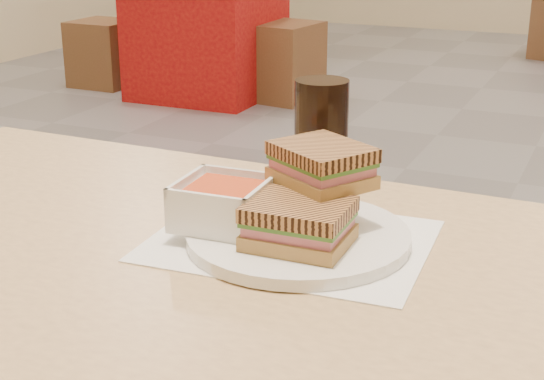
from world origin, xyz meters
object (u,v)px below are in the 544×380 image
at_px(plate, 298,236).
at_px(bg_chair_0r, 281,61).
at_px(panini_lower, 299,223).
at_px(bg_table_0, 207,40).
at_px(main_table, 186,333).
at_px(bg_chair_0l, 105,53).
at_px(cola_glass, 321,137).
at_px(soup_bowl, 223,205).

bearing_deg(plate, bg_chair_0r, 113.84).
height_order(panini_lower, bg_table_0, panini_lower).
bearing_deg(panini_lower, main_table, -165.32).
bearing_deg(bg_chair_0r, panini_lower, -66.17).
relative_size(bg_chair_0l, bg_chair_0r, 0.90).
bearing_deg(plate, panini_lower, -67.07).
bearing_deg(panini_lower, cola_glass, 104.84).
distance_m(panini_lower, bg_chair_0r, 4.09).
bearing_deg(bg_table_0, cola_glass, -58.98).
relative_size(main_table, plate, 4.40).
bearing_deg(bg_table_0, soup_bowl, -61.07).
bearing_deg(bg_chair_0r, main_table, -68.14).
bearing_deg(cola_glass, plate, -76.86).
bearing_deg(cola_glass, bg_table_0, 121.02).
bearing_deg(soup_bowl, plate, 10.65).
bearing_deg(plate, bg_table_0, 120.18).
relative_size(panini_lower, bg_chair_0l, 0.28).
xyz_separation_m(main_table, soup_bowl, (0.03, 0.06, 0.16)).
relative_size(cola_glass, bg_chair_0l, 0.39).
height_order(plate, cola_glass, cola_glass).
bearing_deg(bg_chair_0l, plate, -51.41).
relative_size(panini_lower, bg_chair_0r, 0.25).
bearing_deg(panini_lower, bg_table_0, 120.11).
xyz_separation_m(soup_bowl, bg_chair_0l, (-2.75, 3.58, -0.58)).
bearing_deg(bg_chair_0r, bg_chair_0l, -174.98).
relative_size(soup_bowl, panini_lower, 0.94).
bearing_deg(plate, bg_chair_0l, 128.59).
distance_m(plate, soup_bowl, 0.10).
xyz_separation_m(plate, soup_bowl, (-0.09, -0.02, 0.03)).
relative_size(plate, cola_glass, 1.68).
height_order(panini_lower, bg_chair_0l, panini_lower).
distance_m(plate, cola_glass, 0.21).
bearing_deg(soup_bowl, cola_glass, 76.79).
bearing_deg(plate, cola_glass, 103.14).
xyz_separation_m(panini_lower, cola_glass, (-0.06, 0.23, 0.04)).
xyz_separation_m(soup_bowl, bg_chair_0r, (-1.53, 3.69, -0.56)).
bearing_deg(cola_glass, bg_chair_0r, 114.39).
bearing_deg(bg_table_0, panini_lower, -59.89).
xyz_separation_m(bg_chair_0l, bg_chair_0r, (1.22, 0.11, 0.02)).
bearing_deg(panini_lower, bg_chair_0l, 128.45).
distance_m(main_table, panini_lower, 0.21).
height_order(main_table, bg_table_0, main_table).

